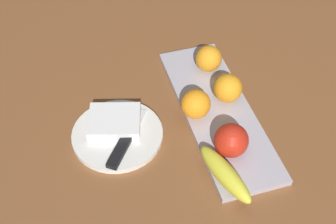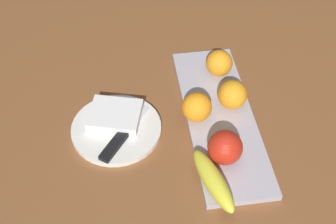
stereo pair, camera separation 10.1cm
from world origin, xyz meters
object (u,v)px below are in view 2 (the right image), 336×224
object	(u,v)px
orange_near_apple	(219,63)
orange_center	(232,95)
dinner_plate	(116,129)
folded_napkin	(115,115)
apple	(225,148)
banana	(213,180)
orange_near_banana	(197,107)
fruit_tray	(219,117)
knife	(118,141)

from	to	relation	value
orange_near_apple	orange_center	bearing A→B (deg)	-176.66
dinner_plate	folded_napkin	xyz separation A→B (m)	(0.03, 0.00, 0.02)
folded_napkin	orange_center	bearing A→B (deg)	-89.36
apple	orange_center	distance (m)	0.16
banana	dinner_plate	distance (m)	0.26
folded_napkin	apple	bearing A→B (deg)	-123.59
orange_near_apple	dinner_plate	xyz separation A→B (m)	(-0.14, 0.27, -0.04)
apple	orange_near_banana	xyz separation A→B (m)	(0.12, 0.04, -0.00)
banana	dinner_plate	bearing A→B (deg)	-151.04
fruit_tray	orange_center	bearing A→B (deg)	-51.11
orange_near_banana	folded_napkin	distance (m)	0.19
fruit_tray	knife	world-z (taller)	knife
orange_near_apple	fruit_tray	bearing A→B (deg)	168.35
banana	orange_near_banana	xyz separation A→B (m)	(0.19, -0.00, 0.01)
banana	orange_near_banana	size ratio (longest dim) A/B	2.34
orange_center	apple	bearing A→B (deg)	160.82
orange_near_banana	knife	bearing A→B (deg)	104.29
folded_napkin	orange_near_apple	bearing A→B (deg)	-66.61
banana	apple	bearing A→B (deg)	134.06
fruit_tray	banana	bearing A→B (deg)	163.81
apple	folded_napkin	xyz separation A→B (m)	(0.15, 0.22, -0.03)
knife	banana	bearing A→B (deg)	-91.49
orange_near_banana	knife	world-z (taller)	orange_near_banana
orange_near_banana	knife	distance (m)	0.19
fruit_tray	folded_napkin	bearing A→B (deg)	83.84
orange_near_apple	knife	xyz separation A→B (m)	(-0.19, 0.27, -0.03)
orange_near_apple	dinner_plate	distance (m)	0.31
orange_near_apple	knife	distance (m)	0.33
apple	orange_near_banana	world-z (taller)	apple
banana	folded_napkin	world-z (taller)	banana
fruit_tray	orange_near_apple	world-z (taller)	orange_near_apple
fruit_tray	folded_napkin	xyz separation A→B (m)	(0.03, 0.24, 0.02)
banana	dinner_plate	world-z (taller)	banana
dinner_plate	folded_napkin	distance (m)	0.03
fruit_tray	apple	bearing A→B (deg)	172.24
orange_near_banana	folded_napkin	world-z (taller)	orange_near_banana
orange_near_apple	orange_center	world-z (taller)	orange_center
fruit_tray	folded_napkin	distance (m)	0.24
apple	dinner_plate	xyz separation A→B (m)	(0.12, 0.22, -0.05)
orange_near_apple	orange_center	size ratio (longest dim) A/B	0.97
orange_near_banana	folded_napkin	bearing A→B (deg)	82.59
apple	orange_near_apple	xyz separation A→B (m)	(0.26, -0.05, -0.00)
orange_near_apple	apple	bearing A→B (deg)	170.14
fruit_tray	orange_center	distance (m)	0.06
fruit_tray	orange_near_apple	distance (m)	0.15
orange_center	dinner_plate	size ratio (longest dim) A/B	0.33
banana	folded_napkin	size ratio (longest dim) A/B	1.38
apple	folded_napkin	size ratio (longest dim) A/B	0.64
fruit_tray	banana	size ratio (longest dim) A/B	2.86
fruit_tray	orange_near_banana	size ratio (longest dim) A/B	6.71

